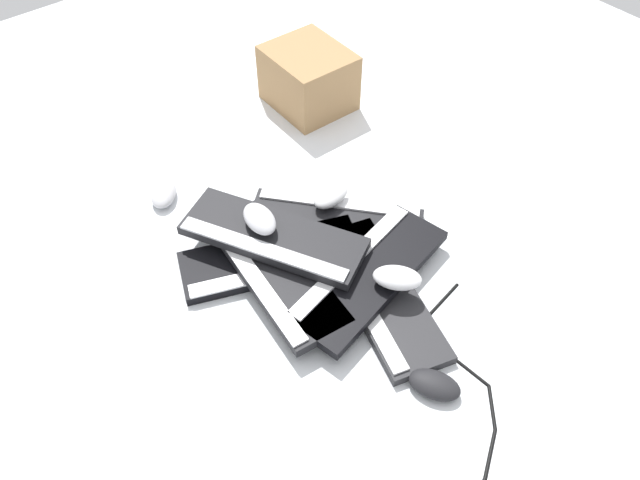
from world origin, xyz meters
The scene contains 14 objects.
ground_plane centered at (0.00, 0.00, 0.00)m, with size 3.20×3.20×0.00m, color silver.
keyboard_0 centered at (0.19, 0.00, 0.01)m, with size 0.46×0.27×0.03m.
keyboard_1 centered at (-0.05, 0.07, 0.01)m, with size 0.43×0.40×0.03m.
keyboard_2 centered at (-0.05, -0.13, 0.01)m, with size 0.31×0.46×0.03m.
keyboard_3 centered at (0.00, -0.16, 0.04)m, with size 0.46×0.20×0.03m.
keyboard_4 centered at (0.15, 0.00, 0.04)m, with size 0.24×0.46×0.03m.
keyboard_5 centered at (-0.07, -0.12, 0.07)m, with size 0.46×0.34×0.03m.
mouse_0 centered at (-0.42, -0.22, 0.02)m, with size 0.11×0.07×0.04m, color #B7B7BC.
mouse_1 centered at (-0.10, 0.10, 0.05)m, with size 0.11×0.07×0.04m, color silver.
mouse_2 centered at (0.43, -0.08, 0.02)m, with size 0.11×0.07×0.04m, color black.
mouse_3 centered at (0.21, 0.02, 0.08)m, with size 0.11×0.07×0.04m, color silver.
mouse_4 centered at (-0.10, -0.13, 0.11)m, with size 0.11×0.07×0.04m, color #B7B7BC.
cable_0 centered at (0.49, -0.07, 0.00)m, with size 0.38×0.49×0.01m.
cardboard_box centered at (-0.50, 0.34, 0.09)m, with size 0.21×0.24×0.18m, color #9E774C.
Camera 1 is at (0.77, -0.65, 1.18)m, focal length 35.00 mm.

